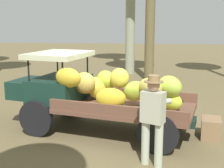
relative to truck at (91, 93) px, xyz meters
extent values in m
plane|color=brown|center=(-0.42, -0.04, -0.92)|extent=(60.00, 60.00, 0.00)
cube|color=#132F26|center=(-0.42, 0.09, -0.45)|extent=(3.99, 1.40, 0.16)
cylinder|color=black|center=(1.18, 0.51, -0.50)|extent=(0.84, 0.34, 0.83)
cylinder|color=black|center=(0.79, -1.04, -0.50)|extent=(0.84, 0.34, 0.83)
cylinder|color=black|center=(-1.53, 1.20, -0.50)|extent=(0.84, 0.34, 0.83)
cylinder|color=black|center=(-1.93, -0.35, -0.50)|extent=(0.84, 0.34, 0.83)
cube|color=brown|center=(-0.86, 0.20, -0.27)|extent=(3.33, 2.40, 0.10)
cube|color=brown|center=(-0.66, 0.98, -0.11)|extent=(2.93, 0.81, 0.22)
cube|color=brown|center=(-1.05, -0.57, -0.11)|extent=(2.93, 0.81, 0.22)
cube|color=#132F26|center=(0.79, -0.21, 0.05)|extent=(1.44, 1.74, 0.55)
cube|color=#132F26|center=(1.66, -0.43, 0.00)|extent=(0.94, 1.20, 0.44)
cylinder|color=black|center=(1.38, 0.31, 0.60)|extent=(0.04, 0.04, 0.55)
cylinder|color=black|center=(1.06, -0.95, 0.60)|extent=(0.04, 0.04, 0.55)
cylinder|color=black|center=(0.52, 0.52, 0.60)|extent=(0.04, 0.04, 0.55)
cylinder|color=black|center=(0.21, -0.73, 0.60)|extent=(0.04, 0.04, 0.55)
cube|color=beige|center=(0.79, -0.21, 0.88)|extent=(1.55, 1.77, 0.12)
ellipsoid|color=#B7CE35|center=(-0.33, -0.36, 0.25)|extent=(0.78, 0.77, 0.64)
ellipsoid|color=#AFC538|center=(-1.05, 0.28, 0.14)|extent=(0.65, 0.67, 0.60)
ellipsoid|color=#B0D144|center=(-1.80, 0.45, 0.30)|extent=(0.77, 0.78, 0.55)
ellipsoid|color=gold|center=(-0.56, 0.79, 0.09)|extent=(0.67, 0.46, 0.49)
ellipsoid|color=#BACE33|center=(-1.85, 0.44, -0.04)|extent=(0.65, 0.65, 0.42)
ellipsoid|color=gold|center=(-0.12, -0.27, 0.08)|extent=(0.68, 0.67, 0.54)
ellipsoid|color=gold|center=(0.14, 0.04, 0.25)|extent=(0.56, 0.47, 0.52)
ellipsoid|color=#BFB34F|center=(-1.38, 0.51, 0.26)|extent=(0.80, 0.80, 0.58)
ellipsoid|color=yellow|center=(-0.68, -0.04, 0.37)|extent=(0.49, 0.44, 0.50)
ellipsoid|color=gold|center=(0.12, -0.22, 0.15)|extent=(0.65, 0.65, 0.49)
ellipsoid|color=gold|center=(0.39, 0.55, 0.46)|extent=(0.73, 0.68, 0.56)
cylinder|color=#AFBAA0|center=(-1.29, 1.64, -0.51)|extent=(0.15, 0.15, 0.82)
cylinder|color=#AFBAA0|center=(-1.53, 1.76, -0.51)|extent=(0.15, 0.15, 0.82)
cube|color=#B1B49D|center=(-1.41, 1.70, 0.19)|extent=(0.46, 0.39, 0.56)
cylinder|color=#B1B49D|center=(-1.36, 1.57, 0.27)|extent=(0.19, 0.41, 0.10)
cylinder|color=#B1B49D|center=(-1.54, 1.65, 0.27)|extent=(0.40, 0.26, 0.10)
sphere|color=tan|center=(-1.41, 1.70, 0.58)|extent=(0.22, 0.22, 0.22)
cylinder|color=olive|center=(-1.41, 1.70, 0.64)|extent=(0.34, 0.34, 0.02)
cylinder|color=olive|center=(-1.41, 1.70, 0.70)|extent=(0.20, 0.20, 0.10)
cube|color=olive|center=(-2.76, 0.23, -0.69)|extent=(0.51, 0.64, 0.46)
cylinder|color=brown|center=(-1.48, -6.63, 2.23)|extent=(0.42, 0.42, 6.29)
camera|label=1|loc=(-1.22, 6.88, 1.65)|focal=48.55mm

